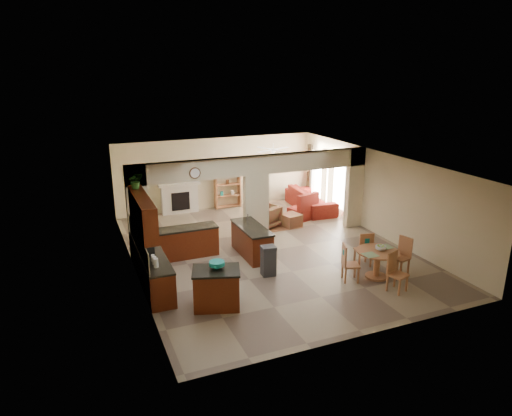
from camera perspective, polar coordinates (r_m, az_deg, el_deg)
name	(u,v)px	position (r m, az deg, el deg)	size (l,w,h in m)	color
floor	(268,251)	(14.11, 1.57, -5.38)	(10.00, 10.00, 0.00)	#82725A
ceiling	(269,161)	(13.29, 1.67, 5.84)	(10.00, 10.00, 0.00)	white
wall_back	(217,173)	(18.16, -4.84, 4.36)	(8.00, 8.00, 0.00)	beige
wall_front	(370,275)	(9.59, 14.01, -8.09)	(8.00, 8.00, 0.00)	beige
wall_left	(132,224)	(12.62, -15.22, -1.99)	(10.00, 10.00, 0.00)	beige
wall_right	(379,194)	(15.64, 15.13, 1.71)	(10.00, 10.00, 0.00)	beige
partition_left_pier	(138,213)	(13.60, -14.55, -0.55)	(0.60, 0.25, 2.80)	beige
partition_center_pier	(256,208)	(14.60, 0.01, 0.01)	(0.80, 0.25, 2.20)	beige
partition_right_pier	(354,188)	(16.24, 12.17, 2.49)	(0.60, 0.25, 2.80)	beige
partition_header	(256,165)	(14.25, 0.01, 5.39)	(8.00, 0.25, 0.60)	beige
kitchen_counter	(164,256)	(12.82, -11.46, -5.89)	(2.52, 3.29, 1.48)	#411307
upper_cabinets	(142,214)	(11.72, -14.01, -0.68)	(0.35, 2.40, 0.90)	#411307
peninsula	(252,241)	(13.63, -0.53, -4.14)	(0.70, 1.85, 0.91)	#411307
wall_clock	(195,173)	(13.50, -7.64, 4.35)	(0.34, 0.34, 0.03)	#4F301A
rug	(275,225)	(16.36, 2.42, -2.13)	(1.60, 1.30, 0.01)	#955336
fireplace	(180,198)	(17.79, -9.52, 1.30)	(1.60, 0.35, 1.20)	beige
shelving_unit	(228,186)	(18.22, -3.58, 2.81)	(1.00, 0.32, 1.80)	#985834
window_a	(340,184)	(17.48, 10.47, 2.96)	(0.02, 0.90, 1.90)	white
window_b	(317,175)	(18.89, 7.69, 4.15)	(0.02, 0.90, 1.90)	white
glazed_door	(328,183)	(18.22, 9.01, 3.12)	(0.02, 0.70, 2.10)	white
drape_a_left	(348,188)	(16.98, 11.44, 2.48)	(0.10, 0.28, 2.30)	#3C1818
drape_a_right	(331,181)	(17.95, 9.33, 3.39)	(0.10, 0.28, 2.30)	#3C1818
drape_b_left	(324,178)	(18.37, 8.52, 3.74)	(0.10, 0.28, 2.30)	#3C1818
drape_b_right	(309,172)	(19.38, 6.70, 4.52)	(0.10, 0.28, 2.30)	#3C1818
ceiling_fan	(273,150)	(16.63, 2.16, 7.30)	(1.00, 1.00, 0.10)	white
kitchen_island	(216,288)	(10.85, -4.96, -9.94)	(1.28, 1.08, 0.95)	#411307
teal_bowl	(217,265)	(10.67, -4.92, -7.10)	(0.37, 0.37, 0.17)	#12807B
trash_can	(268,262)	(12.39, 1.55, -6.75)	(0.36, 0.31, 0.77)	#2A2A2C
dining_table	(377,260)	(12.62, 14.92, -6.28)	(1.13, 1.13, 0.77)	#985834
fruit_bowl	(381,248)	(12.54, 15.32, -4.82)	(0.28, 0.28, 0.15)	#69A122
sofa	(310,199)	(18.20, 6.82, 1.10)	(1.09, 2.78, 0.81)	maroon
chaise	(304,212)	(17.21, 5.98, -0.55)	(1.00, 0.82, 0.40)	maroon
armchair	(266,216)	(16.10, 1.26, -1.01)	(0.82, 0.84, 0.77)	maroon
ottoman	(291,220)	(16.24, 4.41, -1.52)	(0.61, 0.61, 0.44)	maroon
plant	(136,181)	(12.31, -14.82, 3.30)	(0.38, 0.33, 0.42)	#225215
chair_north	(365,248)	(13.21, 13.42, -4.89)	(0.50, 0.50, 1.02)	#985834
chair_east	(402,254)	(13.10, 17.83, -5.47)	(0.51, 0.51, 1.02)	#985834
chair_south	(395,270)	(12.04, 16.99, -7.43)	(0.54, 0.54, 1.02)	#985834
chair_west	(348,261)	(12.24, 11.39, -6.56)	(0.54, 0.54, 1.02)	#985834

